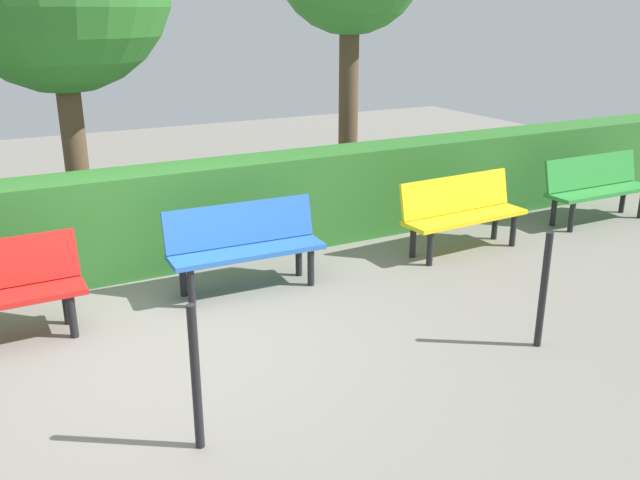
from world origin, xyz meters
name	(u,v)px	position (x,y,z in m)	size (l,w,h in m)	color
ground_plane	(176,340)	(0.00, 0.00, 0.00)	(21.72, 21.72, 0.00)	gray
bench_green	(597,185)	(-5.93, -0.76, 0.48)	(1.61, 0.48, 0.86)	#2D8C38
bench_yellow	(462,210)	(-3.61, -0.68, 0.48)	(1.58, 0.54, 0.86)	yellow
bench_blue	(245,243)	(-0.96, -0.78, 0.48)	(1.56, 0.52, 0.86)	blue
hedge_row	(222,210)	(-1.09, -1.78, 0.54)	(17.72, 0.62, 1.09)	#2D6B28
railing_post_mid	(543,291)	(-2.66, 1.51, 0.50)	(0.06, 0.06, 1.00)	black
railing_post_far	(196,378)	(0.28, 1.51, 0.50)	(0.06, 0.06, 1.00)	black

